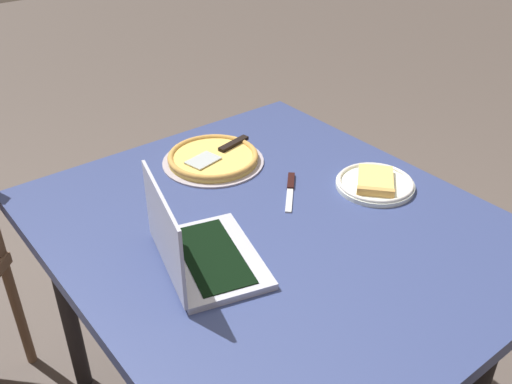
{
  "coord_description": "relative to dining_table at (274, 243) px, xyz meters",
  "views": [
    {
      "loc": [
        0.96,
        -0.82,
        1.63
      ],
      "look_at": [
        -0.03,
        -0.04,
        0.83
      ],
      "focal_mm": 40.17,
      "sensor_mm": 36.0,
      "label": 1
    }
  ],
  "objects": [
    {
      "name": "dining_table",
      "position": [
        0.0,
        0.0,
        0.0
      ],
      "size": [
        1.26,
        1.1,
        0.74
      ],
      "color": "navy",
      "rests_on": "ground_plane"
    },
    {
      "name": "pizza_plate",
      "position": [
        0.04,
        0.36,
        0.08
      ],
      "size": [
        0.23,
        0.23,
        0.04
      ],
      "color": "white",
      "rests_on": "dining_table"
    },
    {
      "name": "pizza_tray",
      "position": [
        -0.38,
        0.06,
        0.08
      ],
      "size": [
        0.33,
        0.33,
        0.03
      ],
      "color": "#A69EAA",
      "rests_on": "dining_table"
    },
    {
      "name": "laptop",
      "position": [
        0.02,
        -0.26,
        0.11
      ],
      "size": [
        0.36,
        0.3,
        0.23
      ],
      "color": "#B1B5C6",
      "rests_on": "dining_table"
    },
    {
      "name": "table_knife",
      "position": [
        -0.11,
        0.15,
        0.07
      ],
      "size": [
        0.16,
        0.16,
        0.01
      ],
      "color": "silver",
      "rests_on": "dining_table"
    }
  ]
}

